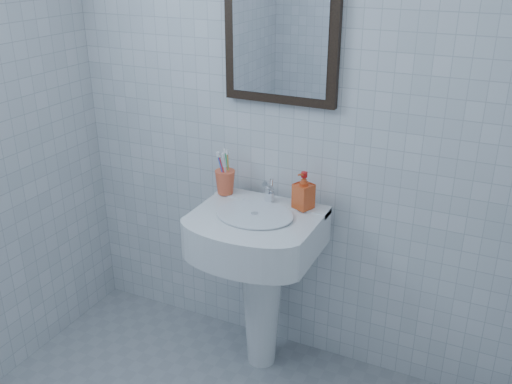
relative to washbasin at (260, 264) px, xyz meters
The scene contains 6 objects.
wall_back 0.73m from the washbasin, 74.62° to the left, with size 2.20×0.02×2.50m, color silver.
washbasin is the anchor object (origin of this frame).
faucet 0.32m from the washbasin, 90.00° to the left, with size 0.05×0.10×0.11m.
toothbrush_cup 0.40m from the washbasin, 155.96° to the left, with size 0.09×0.09×0.11m, color #E65936, non-canonical shape.
soap_dispenser 0.39m from the washbasin, 32.93° to the left, with size 0.07×0.08×0.16m, color red.
wall_mirror 1.02m from the washbasin, 90.00° to the left, with size 0.50×0.04×0.62m.
Camera 1 is at (0.87, -1.02, 1.86)m, focal length 40.00 mm.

